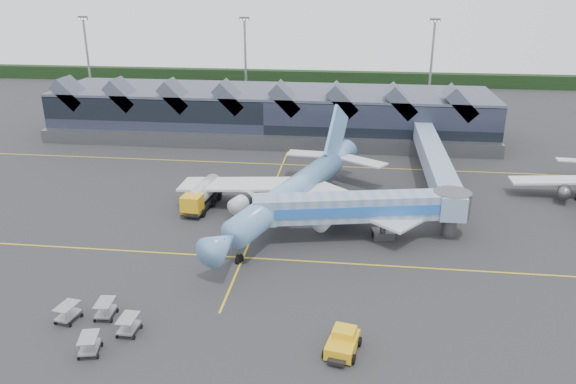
# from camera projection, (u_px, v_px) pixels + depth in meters

# --- Properties ---
(ground) EXTENTS (260.00, 260.00, 0.00)m
(ground) POSITION_uv_depth(u_px,v_px,m) (255.00, 230.00, 74.43)
(ground) COLOR #28292B
(ground) RESTS_ON ground
(taxi_stripes) EXTENTS (120.00, 60.00, 0.01)m
(taxi_stripes) POSITION_uv_depth(u_px,v_px,m) (267.00, 202.00, 83.69)
(taxi_stripes) COLOR gold
(taxi_stripes) RESTS_ON ground
(tree_line_far) EXTENTS (260.00, 4.00, 4.00)m
(tree_line_far) POSITION_uv_depth(u_px,v_px,m) (317.00, 77.00, 175.66)
(tree_line_far) COLOR black
(tree_line_far) RESTS_ON ground
(terminal) EXTENTS (90.00, 22.25, 12.52)m
(terminal) POSITION_uv_depth(u_px,v_px,m) (270.00, 113.00, 117.14)
(terminal) COLOR black
(terminal) RESTS_ON ground
(light_masts) EXTENTS (132.40, 42.56, 22.45)m
(light_masts) POSITION_uv_depth(u_px,v_px,m) (395.00, 67.00, 125.77)
(light_masts) COLOR gray
(light_masts) RESTS_ON ground
(main_airliner) EXTENTS (34.19, 40.25, 13.32)m
(main_airliner) POSITION_uv_depth(u_px,v_px,m) (295.00, 190.00, 77.31)
(main_airliner) COLOR #6CAADB
(main_airliner) RESTS_ON ground
(jet_bridge) EXTENTS (27.48, 9.27, 6.11)m
(jet_bridge) POSITION_uv_depth(u_px,v_px,m) (375.00, 208.00, 70.60)
(jet_bridge) COLOR #698FAF
(jet_bridge) RESTS_ON ground
(fuel_truck) EXTENTS (3.98, 10.84, 3.60)m
(fuel_truck) POSITION_uv_depth(u_px,v_px,m) (203.00, 194.00, 81.26)
(fuel_truck) COLOR black
(fuel_truck) RESTS_ON ground
(pushback_tug) EXTENTS (3.51, 4.83, 1.99)m
(pushback_tug) POSITION_uv_depth(u_px,v_px,m) (343.00, 343.00, 49.92)
(pushback_tug) COLOR gold
(pushback_tug) RESTS_ON ground
(baggage_carts) EXTENTS (8.57, 8.25, 1.72)m
(baggage_carts) POSITION_uv_depth(u_px,v_px,m) (98.00, 322.00, 52.88)
(baggage_carts) COLOR #989CA0
(baggage_carts) RESTS_ON ground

